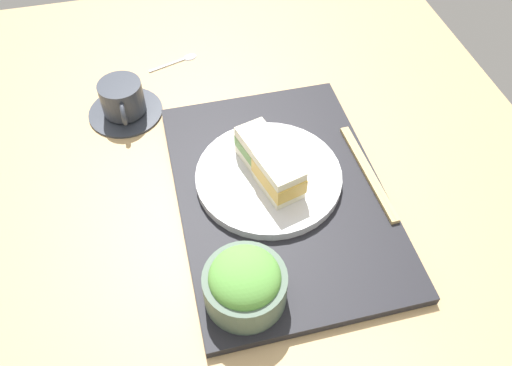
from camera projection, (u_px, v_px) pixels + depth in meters
The scene contains 9 objects.
ground_plane at pixel (268, 233), 77.63cm from camera, with size 140.00×100.00×3.00cm, color tan.
serving_tray at pixel (280, 194), 79.54cm from camera, with size 45.01×31.27×1.54cm, color black.
sandwich_plate at pixel (269, 177), 79.75cm from camera, with size 22.68×22.68×1.49cm, color silver.
sandwich_near at pixel (279, 175), 75.33cm from camera, with size 8.85×6.86×5.51cm.
sandwich_far at pixel (260, 149), 78.83cm from camera, with size 8.47×6.79×5.29cm.
salad_bowl at pixel (245, 283), 64.89cm from camera, with size 10.84×10.84×7.58cm.
chopsticks_pair at pixel (368, 172), 80.87cm from camera, with size 20.11×2.12×0.70cm.
coffee_cup at pixel (123, 101), 90.01cm from camera, with size 13.13×13.13×6.49cm.
teaspoon at pixel (183, 58), 101.70cm from camera, with size 4.38×10.15×0.80cm.
Camera 1 is at (-41.68, 11.99, 63.35)cm, focal length 36.04 mm.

